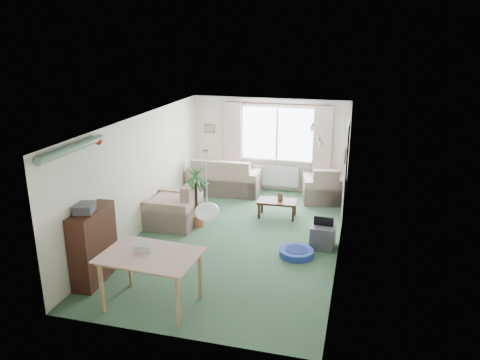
% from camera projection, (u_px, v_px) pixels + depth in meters
% --- Properties ---
extents(ground, '(6.50, 6.50, 0.00)m').
position_uv_depth(ground, '(236.00, 239.00, 9.34)').
color(ground, '#33553A').
extents(window, '(1.80, 0.03, 1.30)m').
position_uv_depth(window, '(277.00, 134.00, 11.82)').
color(window, white).
extents(curtain_rod, '(2.60, 0.03, 0.03)m').
position_uv_depth(curtain_rod, '(277.00, 104.00, 11.52)').
color(curtain_rod, black).
extents(curtain_left, '(0.45, 0.08, 2.00)m').
position_uv_depth(curtain_left, '(232.00, 141.00, 12.08)').
color(curtain_left, beige).
extents(curtain_right, '(0.45, 0.08, 2.00)m').
position_uv_depth(curtain_right, '(322.00, 146.00, 11.52)').
color(curtain_right, beige).
extents(radiator, '(1.20, 0.10, 0.55)m').
position_uv_depth(radiator, '(276.00, 176.00, 12.12)').
color(radiator, white).
extents(doorway, '(0.03, 0.95, 2.00)m').
position_uv_depth(doorway, '(346.00, 169.00, 10.59)').
color(doorway, black).
extents(pendant_lamp, '(0.36, 0.36, 0.36)m').
position_uv_depth(pendant_lamp, '(207.00, 212.00, 6.73)').
color(pendant_lamp, white).
extents(tinsel_garland, '(1.60, 1.60, 0.12)m').
position_uv_depth(tinsel_garland, '(72.00, 149.00, 7.01)').
color(tinsel_garland, '#196626').
extents(bauble_cluster_a, '(0.20, 0.20, 0.20)m').
position_uv_depth(bauble_cluster_a, '(312.00, 124.00, 9.19)').
color(bauble_cluster_a, silver).
extents(bauble_cluster_b, '(0.20, 0.20, 0.20)m').
position_uv_depth(bauble_cluster_b, '(321.00, 138.00, 8.01)').
color(bauble_cluster_b, silver).
extents(wall_picture_back, '(0.28, 0.03, 0.22)m').
position_uv_depth(wall_picture_back, '(210.00, 128.00, 12.25)').
color(wall_picture_back, brown).
extents(wall_picture_right, '(0.03, 0.24, 0.30)m').
position_uv_depth(wall_picture_right, '(345.00, 156.00, 9.50)').
color(wall_picture_right, brown).
extents(sofa, '(1.86, 1.02, 0.92)m').
position_uv_depth(sofa, '(225.00, 175.00, 12.00)').
color(sofa, beige).
rests_on(sofa, ground).
extents(armchair_corner, '(1.14, 1.10, 0.88)m').
position_uv_depth(armchair_corner, '(324.00, 183.00, 11.36)').
color(armchair_corner, beige).
rests_on(armchair_corner, ground).
extents(armchair_left, '(1.00, 1.05, 0.93)m').
position_uv_depth(armchair_left, '(173.00, 204.00, 9.95)').
color(armchair_left, beige).
rests_on(armchair_left, ground).
extents(coffee_table, '(0.87, 0.50, 0.39)m').
position_uv_depth(coffee_table, '(277.00, 209.00, 10.43)').
color(coffee_table, black).
rests_on(coffee_table, ground).
extents(photo_frame, '(0.12, 0.04, 0.16)m').
position_uv_depth(photo_frame, '(280.00, 197.00, 10.38)').
color(photo_frame, brown).
rests_on(photo_frame, coffee_table).
extents(bookshelf, '(0.39, 1.03, 1.24)m').
position_uv_depth(bookshelf, '(94.00, 245.00, 7.65)').
color(bookshelf, black).
rests_on(bookshelf, ground).
extents(hifi_box, '(0.37, 0.42, 0.14)m').
position_uv_depth(hifi_box, '(84.00, 208.00, 7.34)').
color(hifi_box, '#404045').
rests_on(hifi_box, bookshelf).
extents(houseplant, '(0.73, 0.73, 1.40)m').
position_uv_depth(houseplant, '(196.00, 195.00, 9.77)').
color(houseplant, '#226430').
rests_on(houseplant, ground).
extents(dining_table, '(1.37, 0.95, 0.83)m').
position_uv_depth(dining_table, '(152.00, 280.00, 6.97)').
color(dining_table, tan).
rests_on(dining_table, ground).
extents(gift_box, '(0.27, 0.21, 0.12)m').
position_uv_depth(gift_box, '(144.00, 248.00, 6.94)').
color(gift_box, '#AFB1B9').
rests_on(gift_box, dining_table).
extents(tv_cube, '(0.47, 0.51, 0.45)m').
position_uv_depth(tv_cube, '(323.00, 236.00, 8.94)').
color(tv_cube, '#3F4045').
rests_on(tv_cube, ground).
extents(pet_bed, '(0.78, 0.78, 0.13)m').
position_uv_depth(pet_bed, '(296.00, 253.00, 8.62)').
color(pet_bed, navy).
rests_on(pet_bed, ground).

